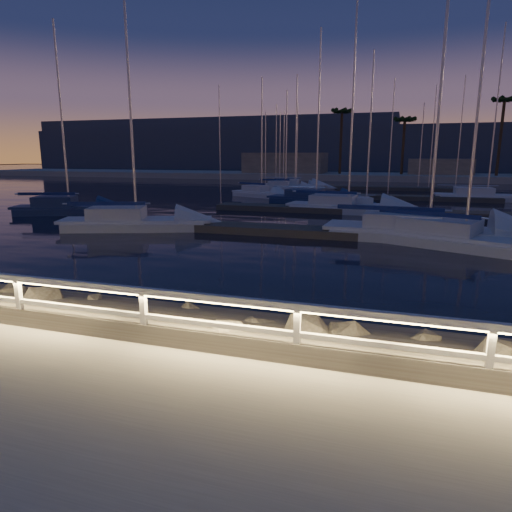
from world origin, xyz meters
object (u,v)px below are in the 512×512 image
object	(u,v)px
sailboat_e	(260,193)
sailboat_n	(293,185)
guard_rail	(238,313)
sailboat_a	(66,208)
sailboat_i	(284,187)
sailboat_f	(133,221)
sailboat_g	(314,198)
sailboat_l	(484,196)
sailboat_c	(345,206)
sailboat_m	(295,185)
sailboat_d	(423,231)
sailboat_h	(459,237)
sailboat_j	(364,206)

from	to	relation	value
sailboat_e	sailboat_n	xyz separation A→B (m)	(0.57, 11.93, 0.02)
guard_rail	sailboat_a	bearing A→B (deg)	135.96
sailboat_e	sailboat_i	size ratio (longest dim) A/B	1.01
sailboat_a	sailboat_i	xyz separation A→B (m)	(9.35, 25.64, -0.04)
guard_rail	sailboat_i	size ratio (longest dim) A/B	3.89
guard_rail	sailboat_f	world-z (taller)	sailboat_f
sailboat_g	sailboat_i	xyz separation A→B (m)	(-5.97, 12.96, -0.02)
sailboat_g	sailboat_l	distance (m)	16.17
sailboat_c	sailboat_f	xyz separation A→B (m)	(-10.45, -11.44, 0.01)
sailboat_a	sailboat_n	size ratio (longest dim) A/B	0.96
sailboat_m	sailboat_n	xyz separation A→B (m)	(-0.00, -0.88, 0.05)
sailboat_e	sailboat_f	world-z (taller)	sailboat_f
sailboat_g	sailboat_n	xyz separation A→B (m)	(-5.68, 16.40, 0.01)
sailboat_m	sailboat_d	bearing A→B (deg)	-86.23
sailboat_l	sailboat_n	size ratio (longest dim) A/B	1.13
sailboat_n	sailboat_a	bearing A→B (deg)	-113.71
sailboat_d	sailboat_h	bearing A→B (deg)	-39.09
sailboat_h	sailboat_c	bearing A→B (deg)	143.14
sailboat_f	sailboat_l	bearing A→B (deg)	27.67
sailboat_c	sailboat_l	world-z (taller)	sailboat_l
sailboat_f	sailboat_m	size ratio (longest dim) A/B	1.38
sailboat_j	sailboat_f	bearing A→B (deg)	-149.91
sailboat_f	sailboat_a	bearing A→B (deg)	130.69
sailboat_l	sailboat_j	bearing A→B (deg)	-132.31
sailboat_n	sailboat_l	bearing A→B (deg)	-29.84
sailboat_a	sailboat_i	bearing A→B (deg)	47.87
guard_rail	sailboat_j	size ratio (longest dim) A/B	3.88
sailboat_j	sailboat_e	bearing A→B (deg)	123.31
sailboat_j	sailboat_g	bearing A→B (deg)	118.55
sailboat_f	sailboat_i	distance (m)	30.14
sailboat_h	sailboat_n	world-z (taller)	sailboat_h
sailboat_f	sailboat_g	xyz separation A→B (m)	(7.05, 17.15, -0.02)
sailboat_d	sailboat_j	xyz separation A→B (m)	(-3.81, 11.14, -0.07)
sailboat_i	sailboat_m	size ratio (longest dim) A/B	1.10
sailboat_h	sailboat_i	xyz separation A→B (m)	(-15.92, 29.95, -0.03)
sailboat_c	sailboat_m	world-z (taller)	sailboat_c
guard_rail	sailboat_n	world-z (taller)	sailboat_n
guard_rail	sailboat_d	bearing A→B (deg)	77.38
sailboat_e	sailboat_n	size ratio (longest dim) A/B	0.85
sailboat_l	sailboat_m	bearing A→B (deg)	151.15
sailboat_j	sailboat_n	size ratio (longest dim) A/B	0.84
sailboat_l	sailboat_e	bearing A→B (deg)	-174.74
sailboat_i	sailboat_m	distance (m)	4.32
sailboat_e	sailboat_l	distance (m)	20.90
sailboat_i	sailboat_n	size ratio (longest dim) A/B	0.84
sailboat_g	sailboat_e	bearing A→B (deg)	152.31
sailboat_c	sailboat_e	size ratio (longest dim) A/B	1.31
sailboat_c	sailboat_n	bearing A→B (deg)	117.62
sailboat_f	sailboat_l	size ratio (longest dim) A/B	0.93
sailboat_h	sailboat_l	world-z (taller)	sailboat_h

